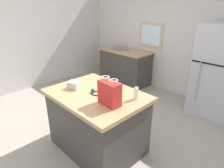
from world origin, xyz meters
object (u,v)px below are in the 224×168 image
(shopping_bag, at_px, (110,93))
(small_box, at_px, (74,85))
(bottle, at_px, (136,92))
(ear_defenders, at_px, (97,92))
(refrigerator, at_px, (218,72))
(kitchen_island, at_px, (97,121))

(shopping_bag, bearing_deg, small_box, -177.90)
(bottle, bearing_deg, ear_defenders, -151.69)
(shopping_bag, relative_size, small_box, 2.14)
(small_box, bearing_deg, ear_defenders, 16.96)
(shopping_bag, height_order, small_box, shopping_bag)
(refrigerator, relative_size, ear_defenders, 8.80)
(kitchen_island, bearing_deg, bottle, 27.34)
(ear_defenders, bearing_deg, refrigerator, 70.72)
(shopping_bag, height_order, bottle, shopping_bag)
(small_box, relative_size, ear_defenders, 0.81)
(refrigerator, bearing_deg, ear_defenders, -109.28)
(kitchen_island, relative_size, bottle, 6.27)
(kitchen_island, height_order, small_box, small_box)
(bottle, height_order, ear_defenders, bottle)
(bottle, xyz_separation_m, ear_defenders, (-0.48, -0.26, -0.07))
(kitchen_island, distance_m, shopping_bag, 0.71)
(small_box, bearing_deg, refrigerator, 64.01)
(refrigerator, height_order, shopping_bag, refrigerator)
(refrigerator, xyz_separation_m, bottle, (-0.32, -2.03, 0.14))
(shopping_bag, bearing_deg, ear_defenders, 165.89)
(kitchen_island, xyz_separation_m, bottle, (0.49, 0.25, 0.55))
(kitchen_island, bearing_deg, shopping_bag, -14.27)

